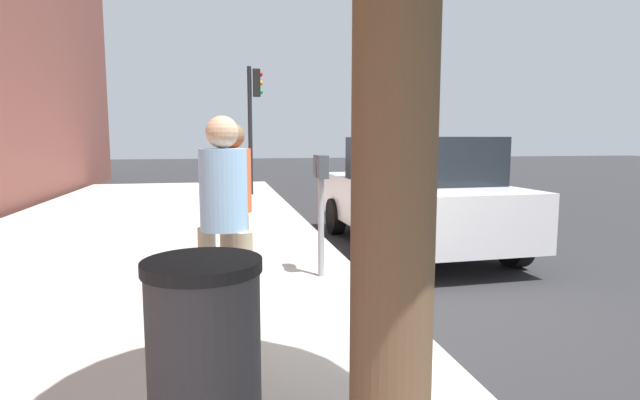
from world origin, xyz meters
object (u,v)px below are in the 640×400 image
(pedestrian_at_meter, at_px, (233,193))
(pedestrian_bystander, at_px, (224,205))
(parking_meter, at_px, (321,190))
(traffic_signal, at_px, (253,109))
(parked_sedan_near, at_px, (414,193))
(trash_bin, at_px, (205,358))

(pedestrian_at_meter, distance_m, pedestrian_bystander, 1.11)
(pedestrian_bystander, bearing_deg, parking_meter, 2.05)
(pedestrian_at_meter, relative_size, traffic_signal, 0.49)
(parked_sedan_near, height_order, trash_bin, parked_sedan_near)
(parked_sedan_near, bearing_deg, parking_meter, 134.09)
(parking_meter, distance_m, pedestrian_bystander, 1.81)
(pedestrian_at_meter, relative_size, pedestrian_bystander, 0.99)
(pedestrian_at_meter, bearing_deg, parking_meter, -3.84)
(parking_meter, height_order, traffic_signal, traffic_signal)
(pedestrian_bystander, relative_size, parked_sedan_near, 0.40)
(parked_sedan_near, xyz_separation_m, traffic_signal, (7.04, 2.02, 1.68))
(parking_meter, bearing_deg, trash_bin, 158.56)
(trash_bin, bearing_deg, parking_meter, -21.44)
(parked_sedan_near, bearing_deg, trash_bin, 147.94)
(pedestrian_at_meter, height_order, pedestrian_bystander, pedestrian_bystander)
(parked_sedan_near, height_order, traffic_signal, traffic_signal)
(parking_meter, height_order, parked_sedan_near, parked_sedan_near)
(parking_meter, relative_size, pedestrian_bystander, 0.79)
(pedestrian_bystander, bearing_deg, trash_bin, -144.27)
(parking_meter, relative_size, pedestrian_at_meter, 0.80)
(parked_sedan_near, xyz_separation_m, trash_bin, (-4.94, 3.09, -0.24))
(pedestrian_at_meter, bearing_deg, traffic_signal, 62.78)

